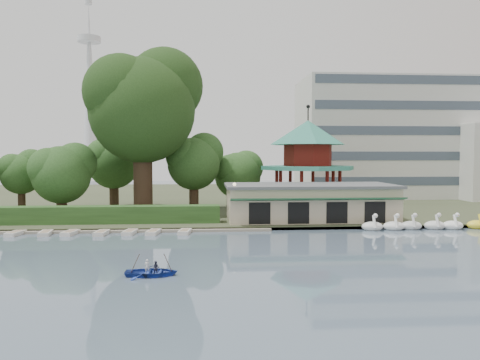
{
  "coord_description": "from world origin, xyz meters",
  "views": [
    {
      "loc": [
        -1.43,
        -28.91,
        7.47
      ],
      "look_at": [
        2.0,
        18.0,
        5.0
      ],
      "focal_mm": 35.0,
      "sensor_mm": 36.0,
      "label": 1
    }
  ],
  "objects": [
    {
      "name": "ground_plane",
      "position": [
        0.0,
        0.0,
        0.0
      ],
      "size": [
        220.0,
        220.0,
        0.0
      ],
      "primitive_type": "plane",
      "color": "slate",
      "rests_on": "ground"
    },
    {
      "name": "shore",
      "position": [
        0.0,
        52.0,
        0.2
      ],
      "size": [
        220.0,
        70.0,
        0.4
      ],
      "primitive_type": "cube",
      "color": "#424930",
      "rests_on": "ground"
    },
    {
      "name": "embankment",
      "position": [
        0.0,
        17.3,
        0.15
      ],
      "size": [
        220.0,
        0.6,
        0.3
      ],
      "primitive_type": "cube",
      "color": "gray",
      "rests_on": "ground"
    },
    {
      "name": "dock",
      "position": [
        -12.0,
        17.2,
        0.12
      ],
      "size": [
        34.0,
        1.6,
        0.24
      ],
      "primitive_type": "cube",
      "color": "gray",
      "rests_on": "ground"
    },
    {
      "name": "boathouse",
      "position": [
        10.0,
        21.97,
        2.37
      ],
      "size": [
        18.6,
        9.39,
        3.9
      ],
      "color": "#C6B496",
      "rests_on": "shore"
    },
    {
      "name": "pavilion",
      "position": [
        12.0,
        32.0,
        7.48
      ],
      "size": [
        12.4,
        12.4,
        13.5
      ],
      "color": "#C6B496",
      "rests_on": "shore"
    },
    {
      "name": "office_building",
      "position": [
        32.67,
        49.0,
        9.73
      ],
      "size": [
        38.0,
        18.0,
        20.0
      ],
      "color": "silver",
      "rests_on": "shore"
    },
    {
      "name": "broadcast_tower",
      "position": [
        -42.0,
        140.0,
        33.98
      ],
      "size": [
        8.0,
        8.0,
        96.0
      ],
      "color": "silver",
      "rests_on": "ground"
    },
    {
      "name": "hedge",
      "position": [
        -15.0,
        20.5,
        1.3
      ],
      "size": [
        30.0,
        2.0,
        1.8
      ],
      "primitive_type": "cube",
      "color": "#2F5723",
      "rests_on": "shore"
    },
    {
      "name": "lamp_post",
      "position": [
        1.5,
        19.0,
        3.34
      ],
      "size": [
        0.36,
        0.36,
        4.28
      ],
      "color": "black",
      "rests_on": "shore"
    },
    {
      "name": "big_tree",
      "position": [
        -8.83,
        28.2,
        13.88
      ],
      "size": [
        13.87,
        12.92,
        20.38
      ],
      "color": "#3A281C",
      "rests_on": "shore"
    },
    {
      "name": "small_trees",
      "position": [
        -12.49,
        31.66,
        6.06
      ],
      "size": [
        39.86,
        16.92,
        10.1
      ],
      "color": "#3A281C",
      "rests_on": "shore"
    },
    {
      "name": "swan_boats",
      "position": [
        24.76,
        16.56,
        0.4
      ],
      "size": [
        19.65,
        2.16,
        1.92
      ],
      "color": "white",
      "rests_on": "ground"
    },
    {
      "name": "moored_rowboats",
      "position": [
        -15.24,
        15.86,
        0.18
      ],
      "size": [
        24.58,
        2.76,
        0.36
      ],
      "color": "silver",
      "rests_on": "ground"
    },
    {
      "name": "rowboat_with_passengers",
      "position": [
        -4.82,
        0.09,
        0.47
      ],
      "size": [
        4.61,
        3.34,
        2.01
      ],
      "color": "#243E9E",
      "rests_on": "ground"
    }
  ]
}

